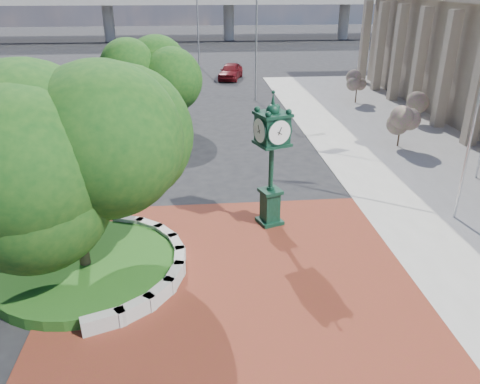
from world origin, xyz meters
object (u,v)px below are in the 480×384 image
Objects in this scene: parked_car at (231,71)px; flagpole_a at (478,105)px; post_clock at (271,155)px; street_lamp_near at (259,39)px; street_lamp_far at (200,18)px.

flagpole_a is (7.11, -31.81, 4.05)m from parked_car.
street_lamp_near is at bearing 83.88° from post_clock.
post_clock is at bearing -96.12° from street_lamp_near.
street_lamp_far is (-10.00, 39.97, 0.59)m from flagpole_a.
parked_car is at bearing 99.35° from street_lamp_near.
street_lamp_near is (2.36, 21.97, 1.99)m from post_clock.
flagpole_a is at bearing -61.30° from parked_car.
post_clock is 8.12m from flagpole_a.
flagpole_a is (7.89, -0.25, 1.88)m from post_clock.
flagpole_a reaches higher than street_lamp_far.
street_lamp_far is at bearing 104.12° from street_lamp_near.
street_lamp_near is (1.58, -9.58, 4.16)m from parked_car.
post_clock is 31.64m from parked_car.
post_clock is 0.58× the size of street_lamp_far.
flagpole_a reaches higher than street_lamp_near.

